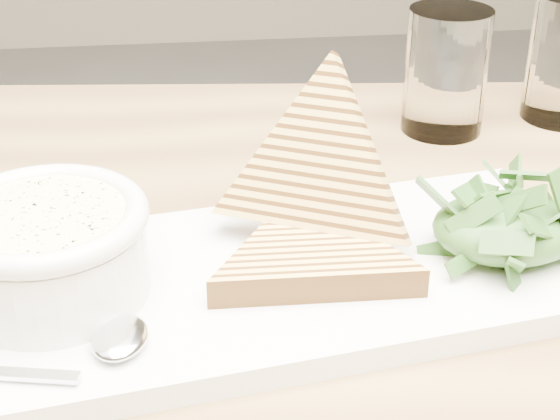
{
  "coord_description": "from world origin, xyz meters",
  "views": [
    {
      "loc": [
        -0.09,
        -0.31,
        1.07
      ],
      "look_at": [
        -0.03,
        0.18,
        0.8
      ],
      "focal_mm": 55.0,
      "sensor_mm": 36.0,
      "label": 1
    }
  ],
  "objects": [
    {
      "name": "table_top",
      "position": [
        0.09,
        0.14,
        0.73
      ],
      "size": [
        1.24,
        0.89,
        0.04
      ],
      "primitive_type": "cube",
      "rotation": [
        0.0,
        0.0,
        -0.1
      ],
      "color": "olive",
      "rests_on": "ground"
    },
    {
      "name": "platter",
      "position": [
        -0.03,
        0.16,
        0.76
      ],
      "size": [
        0.44,
        0.25,
        0.02
      ],
      "primitive_type": "cube",
      "rotation": [
        0.0,
        0.0,
        0.15
      ],
      "color": "white",
      "rests_on": "table_top"
    },
    {
      "name": "soup_bowl",
      "position": [
        -0.17,
        0.15,
        0.79
      ],
      "size": [
        0.12,
        0.12,
        0.05
      ],
      "primitive_type": "cylinder",
      "color": "white",
      "rests_on": "platter"
    },
    {
      "name": "soup",
      "position": [
        -0.17,
        0.15,
        0.82
      ],
      "size": [
        0.1,
        0.1,
        0.01
      ],
      "primitive_type": "cylinder",
      "color": "#F9EDA2",
      "rests_on": "soup_bowl"
    },
    {
      "name": "bowl_rim",
      "position": [
        -0.17,
        0.15,
        0.82
      ],
      "size": [
        0.13,
        0.13,
        0.01
      ],
      "primitive_type": "torus",
      "color": "white",
      "rests_on": "soup_bowl"
    },
    {
      "name": "sandwich_flat",
      "position": [
        -0.01,
        0.15,
        0.77
      ],
      "size": [
        0.16,
        0.16,
        0.02
      ],
      "primitive_type": null,
      "rotation": [
        0.0,
        0.0,
        -0.02
      ],
      "color": "#D5A851",
      "rests_on": "platter"
    },
    {
      "name": "sandwich_lean",
      "position": [
        0.0,
        0.19,
        0.82
      ],
      "size": [
        0.21,
        0.2,
        0.18
      ],
      "primitive_type": null,
      "rotation": [
        1.13,
        0.0,
        -0.45
      ],
      "color": "#D5A851",
      "rests_on": "sandwich_flat"
    },
    {
      "name": "salad_base",
      "position": [
        0.12,
        0.16,
        0.78
      ],
      "size": [
        0.1,
        0.08,
        0.04
      ],
      "primitive_type": "ellipsoid",
      "color": "#143411",
      "rests_on": "platter"
    },
    {
      "name": "arugula_pile",
      "position": [
        0.12,
        0.16,
        0.79
      ],
      "size": [
        0.11,
        0.1,
        0.05
      ],
      "primitive_type": null,
      "color": "#3C6524",
      "rests_on": "platter"
    },
    {
      "name": "spoon_bowl",
      "position": [
        -0.13,
        0.09,
        0.77
      ],
      "size": [
        0.04,
        0.05,
        0.01
      ],
      "primitive_type": "ellipsoid",
      "rotation": [
        0.0,
        0.0,
        -0.21
      ],
      "color": "silver",
      "rests_on": "platter"
    },
    {
      "name": "glass_near",
      "position": [
        0.15,
        0.4,
        0.8
      ],
      "size": [
        0.07,
        0.07,
        0.11
      ],
      "primitive_type": "cylinder",
      "color": "white",
      "rests_on": "table_top"
    }
  ]
}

